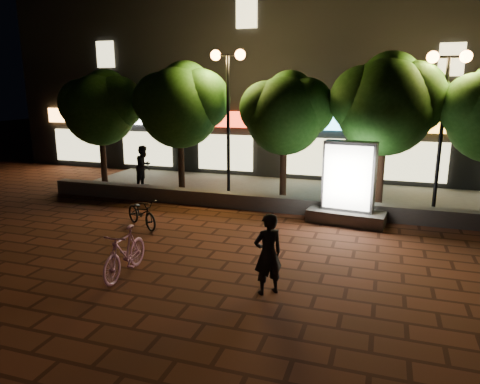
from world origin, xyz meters
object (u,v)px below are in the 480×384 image
at_px(tree_right, 388,101).
at_px(street_lamp_left, 228,86).
at_px(street_lamp_right, 446,91).
at_px(scooter_parked, 142,213).
at_px(tree_left, 181,102).
at_px(ad_kiosk, 348,190).
at_px(scooter_pink, 125,252).
at_px(tree_mid, 286,110).
at_px(tree_far_left, 101,105).
at_px(rider, 268,254).
at_px(pedestrian, 144,166).

bearing_deg(tree_right, street_lamp_left, -177.19).
xyz_separation_m(street_lamp_right, scooter_parked, (-8.24, -4.07, -3.46)).
height_order(tree_left, street_lamp_right, street_lamp_right).
distance_m(ad_kiosk, scooter_pink, 6.96).
bearing_deg(street_lamp_left, tree_right, 2.81).
relative_size(tree_mid, street_lamp_left, 0.87).
relative_size(tree_far_left, rider, 2.80).
height_order(tree_left, scooter_parked, tree_left).
bearing_deg(street_lamp_right, ad_kiosk, -146.55).
xyz_separation_m(tree_mid, ad_kiosk, (2.38, -1.96, -2.22)).
distance_m(tree_mid, scooter_parked, 6.12).
relative_size(street_lamp_right, pedestrian, 2.97).
relative_size(street_lamp_left, pedestrian, 3.09).
distance_m(ad_kiosk, rider, 5.47).
xyz_separation_m(street_lamp_left, ad_kiosk, (4.43, -1.70, -3.03)).
bearing_deg(tree_far_left, scooter_pink, -52.92).
distance_m(tree_far_left, street_lamp_left, 5.50).
relative_size(tree_left, tree_right, 0.97).
xyz_separation_m(tree_far_left, scooter_parked, (4.20, -4.33, -2.86)).
relative_size(scooter_parked, pedestrian, 0.97).
height_order(ad_kiosk, scooter_parked, ad_kiosk).
relative_size(tree_far_left, street_lamp_left, 0.89).
bearing_deg(tree_right, rider, -105.35).
distance_m(tree_far_left, tree_left, 3.51).
bearing_deg(street_lamp_left, rider, -64.62).
height_order(tree_far_left, scooter_pink, tree_far_left).
bearing_deg(pedestrian, tree_far_left, 92.46).
height_order(street_lamp_left, ad_kiosk, street_lamp_left).
bearing_deg(ad_kiosk, street_lamp_left, 158.99).
relative_size(tree_right, scooter_parked, 3.10).
height_order(tree_left, pedestrian, tree_left).
height_order(tree_far_left, pedestrian, tree_far_left).
height_order(tree_far_left, rider, tree_far_left).
relative_size(street_lamp_right, rider, 3.01).
distance_m(street_lamp_right, pedestrian, 11.12).
height_order(tree_far_left, tree_left, tree_left).
bearing_deg(tree_far_left, street_lamp_right, -1.21).
bearing_deg(tree_right, scooter_parked, -146.71).
distance_m(street_lamp_left, scooter_pink, 8.01).
distance_m(tree_far_left, scooter_pink, 9.75).
xyz_separation_m(tree_left, pedestrian, (-1.76, 0.06, -2.53)).
bearing_deg(rider, ad_kiosk, -141.69).
distance_m(tree_mid, tree_right, 3.32).
relative_size(street_lamp_left, street_lamp_right, 1.04).
height_order(tree_mid, rider, tree_mid).
relative_size(tree_mid, scooter_parked, 2.75).
bearing_deg(ad_kiosk, tree_mid, 140.44).
distance_m(street_lamp_left, street_lamp_right, 7.00).
relative_size(scooter_pink, pedestrian, 1.05).
xyz_separation_m(tree_right, street_lamp_right, (1.64, -0.26, 0.33)).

